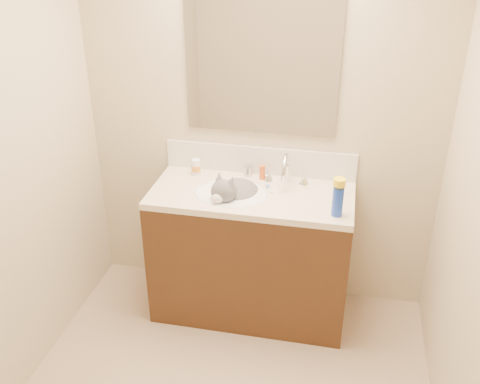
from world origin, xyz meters
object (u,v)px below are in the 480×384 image
at_px(faucet, 286,172).
at_px(amber_bottle, 262,172).
at_px(basin, 231,203).
at_px(pill_bottle, 196,167).
at_px(cat, 235,196).
at_px(silver_jar, 248,171).
at_px(spray_can, 338,202).
at_px(vanity_cabinet, 251,255).

bearing_deg(faucet, amber_bottle, 160.41).
xyz_separation_m(basin, pill_bottle, (-0.27, 0.20, 0.12)).
distance_m(cat, pill_bottle, 0.35).
distance_m(basin, cat, 0.05).
xyz_separation_m(basin, amber_bottle, (0.15, 0.22, 0.11)).
xyz_separation_m(silver_jar, spray_can, (0.57, -0.39, 0.05)).
bearing_deg(amber_bottle, spray_can, -37.48).
distance_m(faucet, pill_bottle, 0.57).
bearing_deg(cat, faucet, 50.41).
bearing_deg(vanity_cabinet, basin, -165.96).
distance_m(amber_bottle, spray_can, 0.60).
bearing_deg(faucet, vanity_cabinet, -142.71).
bearing_deg(cat, basin, -120.06).
bearing_deg(amber_bottle, basin, -124.30).
distance_m(basin, silver_jar, 0.27).
bearing_deg(pill_bottle, vanity_cabinet, -23.42).
height_order(cat, amber_bottle, cat).
relative_size(basin, silver_jar, 6.93).
xyz_separation_m(basin, faucet, (0.30, 0.17, 0.16)).
height_order(pill_bottle, spray_can, spray_can).
height_order(cat, spray_can, spray_can).
relative_size(vanity_cabinet, amber_bottle, 13.60).
distance_m(vanity_cabinet, pill_bottle, 0.65).
xyz_separation_m(faucet, spray_can, (0.32, -0.31, -0.00)).
bearing_deg(silver_jar, faucet, -17.64).
distance_m(vanity_cabinet, amber_bottle, 0.53).
bearing_deg(cat, spray_can, 7.17).
bearing_deg(vanity_cabinet, silver_jar, 106.27).
relative_size(basin, faucet, 1.61).
height_order(basin, faucet, faucet).
xyz_separation_m(faucet, silver_jar, (-0.24, 0.08, -0.05)).
xyz_separation_m(vanity_cabinet, pill_bottle, (-0.39, 0.17, 0.50)).
height_order(silver_jar, spray_can, spray_can).
bearing_deg(faucet, silver_jar, 162.36).
relative_size(basin, cat, 1.06).
xyz_separation_m(pill_bottle, amber_bottle, (0.42, 0.02, -0.01)).
distance_m(basin, spray_can, 0.66).
height_order(pill_bottle, silver_jar, pill_bottle).
height_order(basin, cat, cat).
distance_m(faucet, spray_can, 0.45).
bearing_deg(spray_can, pill_bottle, 159.11).
distance_m(faucet, silver_jar, 0.26).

